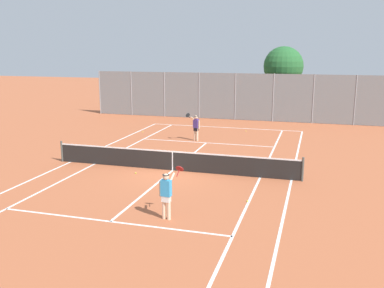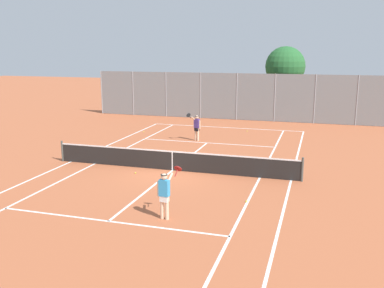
# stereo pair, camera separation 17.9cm
# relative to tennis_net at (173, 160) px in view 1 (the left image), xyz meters

# --- Properties ---
(ground_plane) EXTENTS (120.00, 120.00, 0.00)m
(ground_plane) POSITION_rel_tennis_net_xyz_m (0.00, 0.00, -0.51)
(ground_plane) COLOR #B25B38
(court_line_markings) EXTENTS (11.10, 23.90, 0.01)m
(court_line_markings) POSITION_rel_tennis_net_xyz_m (0.00, 0.00, -0.51)
(court_line_markings) COLOR white
(court_line_markings) RESTS_ON ground
(tennis_net) EXTENTS (12.00, 0.10, 1.07)m
(tennis_net) POSITION_rel_tennis_net_xyz_m (0.00, 0.00, 0.00)
(tennis_net) COLOR #474C47
(tennis_net) RESTS_ON ground
(player_near_side) EXTENTS (0.73, 0.72, 1.77)m
(player_near_side) POSITION_rel_tennis_net_xyz_m (1.73, -5.65, 0.42)
(player_near_side) COLOR beige
(player_near_side) RESTS_ON ground
(player_far_left) EXTENTS (0.83, 0.69, 1.77)m
(player_far_left) POSITION_rel_tennis_net_xyz_m (-0.79, 6.82, 0.42)
(player_far_left) COLOR beige
(player_far_left) RESTS_ON ground
(loose_tennis_ball_0) EXTENTS (0.07, 0.07, 0.07)m
(loose_tennis_ball_0) POSITION_rel_tennis_net_xyz_m (-1.45, -1.00, -0.48)
(loose_tennis_ball_0) COLOR #D1DB33
(loose_tennis_ball_0) RESTS_ON ground
(loose_tennis_ball_1) EXTENTS (0.07, 0.07, 0.07)m
(loose_tennis_ball_1) POSITION_rel_tennis_net_xyz_m (2.86, 2.39, -0.48)
(loose_tennis_ball_1) COLOR #D1DB33
(loose_tennis_ball_1) RESTS_ON ground
(loose_tennis_ball_2) EXTENTS (0.07, 0.07, 0.07)m
(loose_tennis_ball_2) POSITION_rel_tennis_net_xyz_m (1.73, 10.77, -0.48)
(loose_tennis_ball_2) COLOR #D1DB33
(loose_tennis_ball_2) RESTS_ON ground
(loose_tennis_ball_4) EXTENTS (0.07, 0.07, 0.07)m
(loose_tennis_ball_4) POSITION_rel_tennis_net_xyz_m (-5.08, 8.43, -0.48)
(loose_tennis_ball_4) COLOR #D1DB33
(loose_tennis_ball_4) RESTS_ON ground
(loose_tennis_ball_5) EXTENTS (0.07, 0.07, 0.07)m
(loose_tennis_ball_5) POSITION_rel_tennis_net_xyz_m (4.09, -3.26, -0.48)
(loose_tennis_ball_5) COLOR #D1DB33
(loose_tennis_ball_5) RESTS_ON ground
(back_fence) EXTENTS (24.36, 0.08, 3.77)m
(back_fence) POSITION_rel_tennis_net_xyz_m (-0.00, 15.63, 1.38)
(back_fence) COLOR gray
(back_fence) RESTS_ON ground
(tree_behind_left) EXTENTS (3.38, 3.38, 5.88)m
(tree_behind_left) POSITION_rel_tennis_net_xyz_m (3.42, 19.34, 3.59)
(tree_behind_left) COLOR brown
(tree_behind_left) RESTS_ON ground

